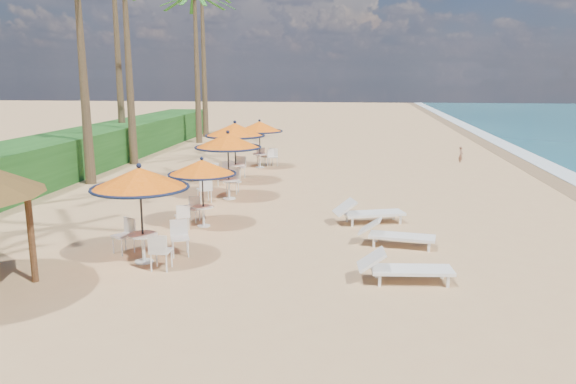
# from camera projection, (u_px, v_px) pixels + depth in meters

# --- Properties ---
(ground) EXTENTS (160.00, 160.00, 0.00)m
(ground) POSITION_uv_depth(u_px,v_px,m) (364.00, 271.00, 13.18)
(ground) COLOR tan
(ground) RESTS_ON ground
(scrub_hedge) EXTENTS (3.00, 40.00, 1.80)m
(scrub_hedge) POSITION_uv_depth(u_px,v_px,m) (61.00, 156.00, 25.28)
(scrub_hedge) COLOR #194716
(scrub_hedge) RESTS_ON ground
(station_0) EXTENTS (2.36, 2.36, 2.46)m
(station_0) POSITION_uv_depth(u_px,v_px,m) (142.00, 190.00, 13.46)
(station_0) COLOR black
(station_0) RESTS_ON ground
(station_1) EXTENTS (2.04, 2.04, 2.13)m
(station_1) POSITION_uv_depth(u_px,v_px,m) (200.00, 173.00, 16.72)
(station_1) COLOR black
(station_1) RESTS_ON ground
(station_2) EXTENTS (2.44, 2.49, 2.54)m
(station_2) POSITION_uv_depth(u_px,v_px,m) (227.00, 147.00, 20.40)
(station_2) COLOR black
(station_2) RESTS_ON ground
(station_3) EXTENTS (2.53, 2.54, 2.64)m
(station_3) POSITION_uv_depth(u_px,v_px,m) (234.00, 137.00, 23.58)
(station_3) COLOR black
(station_3) RESTS_ON ground
(station_4) EXTENTS (2.28, 2.28, 2.38)m
(station_4) POSITION_uv_depth(u_px,v_px,m) (261.00, 132.00, 27.49)
(station_4) COLOR black
(station_4) RESTS_ON ground
(lounger_near) EXTENTS (2.14, 0.84, 0.75)m
(lounger_near) POSITION_uv_depth(u_px,v_px,m) (402.00, 267.00, 12.38)
(lounger_near) COLOR white
(lounger_near) RESTS_ON ground
(lounger_mid) EXTENTS (2.09, 0.94, 0.72)m
(lounger_mid) POSITION_uv_depth(u_px,v_px,m) (394.00, 234.00, 15.01)
(lounger_mid) COLOR white
(lounger_mid) RESTS_ON ground
(lounger_far) EXTENTS (2.29, 1.33, 0.78)m
(lounger_far) POSITION_uv_depth(u_px,v_px,m) (367.00, 212.00, 17.29)
(lounger_far) COLOR white
(lounger_far) RESTS_ON ground
(palm_6) EXTENTS (5.00, 5.00, 9.69)m
(palm_6) POSITION_uv_depth(u_px,v_px,m) (195.00, 5.00, 35.92)
(palm_6) COLOR brown
(palm_6) RESTS_ON ground
(person) EXTENTS (0.33, 0.39, 0.90)m
(person) POSITION_uv_depth(u_px,v_px,m) (461.00, 154.00, 29.18)
(person) COLOR #95654B
(person) RESTS_ON ground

